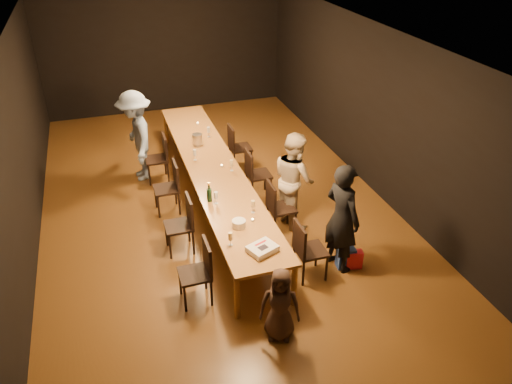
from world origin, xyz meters
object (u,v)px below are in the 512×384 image
object	(u,v)px
chair_right_0	(311,250)
chair_right_2	(259,174)
chair_left_3	(156,159)
champagne_bottle	(209,192)
chair_left_2	(166,188)
chair_left_1	(178,225)
chair_right_1	(282,207)
table	(213,169)
man_blue	(137,136)
ice_bucket	(197,139)
chair_left_0	(194,273)
chair_right_3	(240,147)
woman_tan	(294,179)
woman_birthday	(342,218)
plate_stack	(239,224)
child	(280,305)
birthday_cake	(262,249)

from	to	relation	value
chair_right_0	chair_right_2	size ratio (longest dim) A/B	1.00
chair_left_3	champagne_bottle	bearing A→B (deg)	-167.01
chair_left_2	chair_left_1	bearing A→B (deg)	-180.00
chair_right_1	table	bearing A→B (deg)	-144.69
man_blue	table	bearing A→B (deg)	35.94
ice_bucket	chair_left_3	bearing A→B (deg)	164.89
chair_right_1	chair_left_0	xyz separation A→B (m)	(-1.70, -1.20, 0.00)
chair_right_1	chair_right_2	size ratio (longest dim) A/B	1.00
chair_right_3	chair_left_2	world-z (taller)	same
woman_tan	ice_bucket	distance (m)	2.28
chair_left_0	chair_left_1	world-z (taller)	same
chair_left_1	man_blue	world-z (taller)	man_blue
woman_birthday	man_blue	distance (m)	4.49
chair_right_0	chair_right_2	world-z (taller)	same
man_blue	ice_bucket	bearing A→B (deg)	65.36
chair_right_1	man_blue	bearing A→B (deg)	-142.60
chair_right_0	plate_stack	distance (m)	1.10
chair_right_3	ice_bucket	xyz separation A→B (m)	(-0.91, -0.21, 0.39)
chair_right_0	ice_bucket	world-z (taller)	ice_bucket
chair_left_3	champagne_bottle	size ratio (longest dim) A/B	2.84
chair_left_0	woman_tan	bearing A→B (deg)	-53.97
table	chair_left_2	world-z (taller)	chair_left_2
chair_left_1	child	bearing A→B (deg)	-158.17
chair_right_0	chair_left_2	distance (m)	2.94
birthday_cake	champagne_bottle	distance (m)	1.52
chair_left_0	plate_stack	xyz separation A→B (m)	(0.77, 0.47, 0.34)
chair_right_1	man_blue	world-z (taller)	man_blue
woman_birthday	woman_tan	distance (m)	1.38
chair_right_1	chair_left_2	xyz separation A→B (m)	(-1.70, 1.20, 0.00)
chair_left_0	chair_left_1	size ratio (longest dim) A/B	1.00
woman_tan	man_blue	xyz separation A→B (m)	(-2.30, 2.36, 0.07)
chair_left_2	chair_right_1	bearing A→B (deg)	-125.22
chair_right_0	plate_stack	world-z (taller)	chair_right_0
chair_left_2	woman_birthday	xyz separation A→B (m)	(2.20, -2.31, 0.39)
chair_right_1	chair_left_3	world-z (taller)	same
chair_left_2	ice_bucket	world-z (taller)	ice_bucket
chair_right_3	chair_left_1	size ratio (longest dim) A/B	1.00
chair_left_0	chair_right_3	bearing A→B (deg)	-25.28
table	chair_right_1	distance (m)	1.49
man_blue	plate_stack	bearing A→B (deg)	14.55
table	woman_birthday	distance (m)	2.68
champagne_bottle	chair_right_0	bearing A→B (deg)	-48.02
woman_tan	birthday_cake	bearing A→B (deg)	138.47
chair_right_0	chair_right_2	bearing A→B (deg)	180.00
chair_right_0	chair_right_3	size ratio (longest dim) A/B	1.00
woman_birthday	chair_left_3	bearing A→B (deg)	13.60
man_blue	child	xyz separation A→B (m)	(1.17, -4.78, -0.37)
chair_right_2	chair_left_2	world-z (taller)	same
chair_right_2	woman_tan	size ratio (longest dim) A/B	0.57
chair_left_3	ice_bucket	distance (m)	0.91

